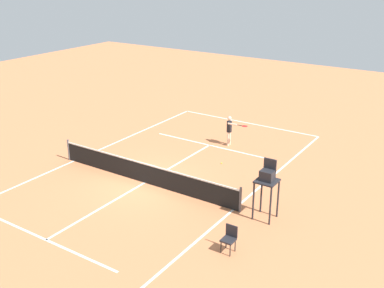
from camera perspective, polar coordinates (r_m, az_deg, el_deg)
The scene contains 7 objects.
ground_plane at distance 21.01m, azimuth -5.83°, elevation -4.75°, with size 60.00×60.00×0.00m, color #D37A4C.
court_lines at distance 21.01m, azimuth -5.83°, elevation -4.74°, with size 9.13×20.39×0.01m.
tennis_net at distance 20.80m, azimuth -5.88°, elevation -3.52°, with size 9.73×0.10×1.07m.
player_serving at distance 24.93m, azimuth 4.70°, elevation 1.94°, with size 1.27×0.48×1.64m.
tennis_ball at distance 22.87m, azimuth 3.65°, elevation -2.36°, with size 0.07×0.07×0.07m, color #CCE033.
umpire_chair at distance 17.64m, azimuth 9.22°, elevation -4.40°, with size 0.80×0.80×2.41m.
courtside_chair_near at distance 16.02m, azimuth 4.62°, elevation -11.39°, with size 0.44×0.46×0.95m.
Camera 1 is at (-12.11, 14.55, 9.11)m, focal length 43.42 mm.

